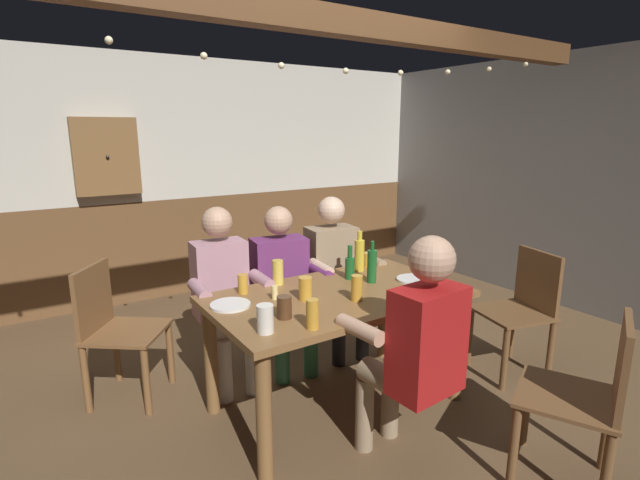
{
  "coord_description": "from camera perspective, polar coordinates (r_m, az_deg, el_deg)",
  "views": [
    {
      "loc": [
        -1.56,
        -2.04,
        1.7
      ],
      "look_at": [
        0.0,
        0.35,
        1.03
      ],
      "focal_mm": 26.62,
      "sensor_mm": 36.0,
      "label": 1
    }
  ],
  "objects": [
    {
      "name": "ground_plane",
      "position": [
        3.08,
        3.85,
        -20.39
      ],
      "size": [
        6.85,
        6.85,
        0.0
      ],
      "primitive_type": "plane",
      "color": "brown"
    },
    {
      "name": "back_wall_upper",
      "position": [
        5.13,
        -15.82,
        12.74
      ],
      "size": [
        5.71,
        0.12,
        1.4
      ],
      "primitive_type": "cube",
      "color": "beige"
    },
    {
      "name": "back_wall_wainscot",
      "position": [
        5.27,
        -15.01,
        -0.45
      ],
      "size": [
        5.71,
        0.12,
        1.01
      ],
      "primitive_type": "cube",
      "color": "brown",
      "rests_on": "ground_plane"
    },
    {
      "name": "side_wall_concrete",
      "position": [
        4.95,
        32.33,
        5.35
      ],
      "size": [
        0.12,
        5.58,
        2.41
      ],
      "primitive_type": "cube",
      "color": "gray",
      "rests_on": "ground_plane"
    },
    {
      "name": "ceiling_beam",
      "position": [
        3.01,
        -1.19,
        25.16
      ],
      "size": [
        5.14,
        0.14,
        0.16
      ],
      "primitive_type": "cube",
      "color": "brown"
    },
    {
      "name": "dining_table",
      "position": [
        2.9,
        2.13,
        -8.54
      ],
      "size": [
        1.52,
        0.87,
        0.74
      ],
      "color": "brown",
      "rests_on": "ground_plane"
    },
    {
      "name": "person_0",
      "position": [
        3.24,
        -11.51,
        -5.84
      ],
      "size": [
        0.51,
        0.52,
        1.21
      ],
      "rotation": [
        0.0,
        0.0,
        3.07
      ],
      "color": "#B78493",
      "rests_on": "ground_plane"
    },
    {
      "name": "person_1",
      "position": [
        3.42,
        -4.47,
        -4.8
      ],
      "size": [
        0.56,
        0.56,
        1.17
      ],
      "rotation": [
        0.0,
        0.0,
        2.99
      ],
      "color": "#6B2D66",
      "rests_on": "ground_plane"
    },
    {
      "name": "person_2",
      "position": [
        3.65,
        1.83,
        -3.32
      ],
      "size": [
        0.54,
        0.57,
        1.21
      ],
      "rotation": [
        0.0,
        0.0,
        3.02
      ],
      "color": "#997F60",
      "rests_on": "ground_plane"
    },
    {
      "name": "person_3",
      "position": [
        2.41,
        11.44,
        -12.13
      ],
      "size": [
        0.51,
        0.52,
        1.23
      ],
      "rotation": [
        0.0,
        0.0,
        0.07
      ],
      "color": "#AD1919",
      "rests_on": "ground_plane"
    },
    {
      "name": "chair_empty_near_right",
      "position": [
        3.32,
        -23.5,
        -9.65
      ],
      "size": [
        0.62,
        0.62,
        0.88
      ],
      "rotation": [
        0.0,
        0.0,
        -2.22
      ],
      "color": "brown",
      "rests_on": "ground_plane"
    },
    {
      "name": "chair_empty_near_left",
      "position": [
        2.66,
        29.44,
        -16.08
      ],
      "size": [
        0.59,
        0.59,
        0.88
      ],
      "rotation": [
        0.0,
        0.0,
        0.45
      ],
      "color": "brown",
      "rests_on": "ground_plane"
    },
    {
      "name": "chair_empty_far_end",
      "position": [
        3.65,
        23.06,
        -7.54
      ],
      "size": [
        0.54,
        0.54,
        0.88
      ],
      "rotation": [
        0.0,
        0.0,
        1.32
      ],
      "color": "brown",
      "rests_on": "ground_plane"
    },
    {
      "name": "table_candle",
      "position": [
        2.77,
        -5.46,
        -6.3
      ],
      "size": [
        0.04,
        0.04,
        0.08
      ],
      "primitive_type": "cylinder",
      "color": "#F9E08C",
      "rests_on": "dining_table"
    },
    {
      "name": "plate_0",
      "position": [
        2.7,
        -10.74,
        -7.68
      ],
      "size": [
        0.22,
        0.22,
        0.01
      ],
      "primitive_type": "cylinder",
      "color": "white",
      "rests_on": "dining_table"
    },
    {
      "name": "plate_1",
      "position": [
        3.15,
        11.22,
        -4.68
      ],
      "size": [
        0.22,
        0.22,
        0.01
      ],
      "primitive_type": "cylinder",
      "color": "white",
      "rests_on": "dining_table"
    },
    {
      "name": "bottle_0",
      "position": [
        3.29,
        4.76,
        -1.71
      ],
      "size": [
        0.07,
        0.07,
        0.28
      ],
      "color": "gold",
      "rests_on": "dining_table"
    },
    {
      "name": "bottle_1",
      "position": [
        3.11,
        3.6,
        -3.17
      ],
      "size": [
        0.06,
        0.06,
        0.23
      ],
      "color": "#195923",
      "rests_on": "dining_table"
    },
    {
      "name": "bottle_2",
      "position": [
        3.05,
        6.26,
        -3.07
      ],
      "size": [
        0.06,
        0.06,
        0.27
      ],
      "color": "#195923",
      "rests_on": "dining_table"
    },
    {
      "name": "pint_glass_0",
      "position": [
        2.32,
        -6.61,
        -9.4
      ],
      "size": [
        0.08,
        0.08,
        0.14
      ],
      "primitive_type": "cylinder",
      "color": "white",
      "rests_on": "dining_table"
    },
    {
      "name": "pint_glass_1",
      "position": [
        2.73,
        4.41,
        -5.76
      ],
      "size": [
        0.07,
        0.07,
        0.15
      ],
      "primitive_type": "cylinder",
      "color": "gold",
      "rests_on": "dining_table"
    },
    {
      "name": "pint_glass_2",
      "position": [
        2.74,
        -1.76,
        -5.85
      ],
      "size": [
        0.08,
        0.08,
        0.13
      ],
      "primitive_type": "cylinder",
      "color": "gold",
      "rests_on": "dining_table"
    },
    {
      "name": "pint_glass_3",
      "position": [
        2.35,
        -0.92,
        -8.91
      ],
      "size": [
        0.06,
        0.06,
        0.15
      ],
      "primitive_type": "cylinder",
      "color": "gold",
      "rests_on": "dining_table"
    },
    {
      "name": "pint_glass_4",
      "position": [
        2.49,
        -4.32,
        -8.06
      ],
      "size": [
        0.08,
        0.08,
        0.12
      ],
      "primitive_type": "cylinder",
      "color": "#4C2D19",
      "rests_on": "dining_table"
    },
    {
      "name": "pint_glass_5",
      "position": [
        2.88,
        -9.26,
        -5.23
      ],
      "size": [
        0.06,
        0.06,
        0.12
      ],
      "primitive_type": "cylinder",
      "color": "gold",
      "rests_on": "dining_table"
    },
    {
      "name": "pint_glass_6",
      "position": [
        3.41,
        5.76,
        -2.37
      ],
      "size": [
        0.07,
        0.07,
        0.1
      ],
      "primitive_type": "cylinder",
      "color": "gold",
      "rests_on": "dining_table"
    },
    {
      "name": "pint_glass_7",
      "position": [
        3.01,
        -5.08,
        -3.89
      ],
      "size": [
        0.07,
        0.07,
        0.16
      ],
      "primitive_type": "cylinder",
      "color": "#E5C64C",
      "rests_on": "dining_table"
    },
    {
      "name": "wall_dart_cabinet",
      "position": [
        4.82,
        -24.32,
        9.14
      ],
      "size": [
        0.56,
        0.15,
        0.7
      ],
      "color": "brown"
    },
    {
      "name": "string_lights",
      "position": [
        2.93,
        -0.62,
        21.19
      ],
      "size": [
        4.03,
        0.04,
        0.2
      ],
      "color": "#F9EAB2"
    }
  ]
}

